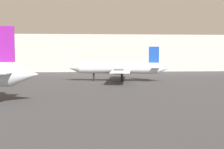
# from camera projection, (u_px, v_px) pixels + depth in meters

# --- Properties ---
(airplane_far_left) EXTENTS (26.30, 24.90, 8.89)m
(airplane_far_left) POSITION_uv_depth(u_px,v_px,m) (119.00, 68.00, 74.23)
(airplane_far_left) COLOR white
(airplane_far_left) RESTS_ON ground_plane
(terminal_building) EXTENTS (97.17, 19.46, 14.34)m
(terminal_building) POSITION_uv_depth(u_px,v_px,m) (128.00, 53.00, 120.62)
(terminal_building) COLOR beige
(terminal_building) RESTS_ON ground_plane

